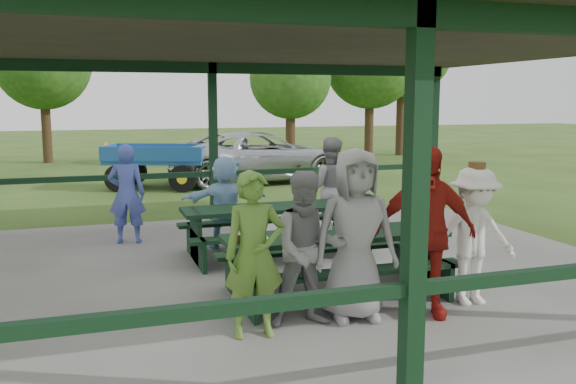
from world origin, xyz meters
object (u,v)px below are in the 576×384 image
object	(u,v)px
contestant_green	(254,255)
contestant_grey_left	(308,249)
picnic_table_far	(276,224)
contestant_grey_mid	(355,235)
picnic_table_near	(336,255)
spectator_blue	(127,194)
contestant_white_fedora	(474,236)
farm_trailer	(157,165)
pickup_truck	(260,157)
contestant_red	(425,232)
spectator_lblue	(225,201)
spectator_grey	(330,188)

from	to	relation	value
contestant_green	contestant_grey_left	distance (m)	0.61
picnic_table_far	contestant_grey_mid	size ratio (longest dim) A/B	1.53
picnic_table_near	spectator_blue	bearing A→B (deg)	121.66
contestant_white_fedora	farm_trailer	bearing A→B (deg)	105.88
pickup_truck	contestant_green	bearing A→B (deg)	159.73
picnic_table_far	farm_trailer	bearing A→B (deg)	95.75
contestant_grey_left	farm_trailer	world-z (taller)	contestant_grey_left
contestant_grey_mid	farm_trailer	distance (m)	11.24
picnic_table_near	contestant_white_fedora	xyz separation A→B (m)	(1.36, -0.78, 0.31)
pickup_truck	picnic_table_far	bearing A→B (deg)	161.51
contestant_red	spectator_lblue	world-z (taller)	contestant_red
farm_trailer	picnic_table_far	bearing A→B (deg)	-63.64
contestant_red	pickup_truck	world-z (taller)	contestant_red
contestant_grey_mid	contestant_red	world-z (taller)	contestant_red
contestant_grey_left	spectator_grey	xyz separation A→B (m)	(1.72, 3.70, 0.05)
contestant_grey_left	contestant_grey_mid	bearing A→B (deg)	8.10
contestant_grey_left	spectator_grey	size ratio (longest dim) A/B	0.94
spectator_grey	contestant_red	bearing A→B (deg)	103.69
picnic_table_far	contestant_green	distance (m)	3.17
picnic_table_near	farm_trailer	bearing A→B (deg)	95.30
pickup_truck	spectator_blue	bearing A→B (deg)	145.29
picnic_table_near	contestant_white_fedora	size ratio (longest dim) A/B	1.65
picnic_table_far	spectator_blue	bearing A→B (deg)	143.36
picnic_table_near	contestant_grey_left	xyz separation A→B (m)	(-0.65, -0.84, 0.32)
picnic_table_far	spectator_lblue	bearing A→B (deg)	128.49
picnic_table_near	contestant_grey_mid	size ratio (longest dim) A/B	1.47
contestant_grey_mid	spectator_grey	world-z (taller)	contestant_grey_mid
picnic_table_far	contestant_white_fedora	bearing A→B (deg)	-62.08
contestant_red	spectator_grey	world-z (taller)	contestant_red
contestant_green	contestant_red	xyz separation A→B (m)	(1.88, 0.00, 0.10)
contestant_green	spectator_grey	distance (m)	4.46
contestant_grey_mid	contestant_white_fedora	size ratio (longest dim) A/B	1.12
contestant_grey_mid	spectator_lblue	size ratio (longest dim) A/B	1.25
picnic_table_far	spectator_blue	size ratio (longest dim) A/B	1.72
contestant_red	spectator_blue	size ratio (longest dim) A/B	1.13
spectator_blue	spectator_grey	xyz separation A→B (m)	(3.25, -0.67, 0.04)
spectator_blue	farm_trailer	xyz separation A→B (m)	(1.21, 6.86, -0.27)
contestant_green	spectator_blue	size ratio (longest dim) A/B	1.01
picnic_table_far	spectator_lblue	world-z (taller)	spectator_lblue
picnic_table_far	picnic_table_near	bearing A→B (deg)	-86.59
contestant_grey_left	spectator_grey	bearing A→B (deg)	70.27
contestant_grey_left	spectator_blue	size ratio (longest dim) A/B	0.99
contestant_red	picnic_table_near	bearing A→B (deg)	140.73
picnic_table_near	spectator_blue	xyz separation A→B (m)	(-2.18, 3.53, 0.33)
spectator_lblue	farm_trailer	world-z (taller)	spectator_lblue
spectator_lblue	contestant_grey_left	bearing A→B (deg)	95.27
picnic_table_far	pickup_truck	bearing A→B (deg)	75.98
spectator_lblue	contestant_grey_mid	bearing A→B (deg)	103.70
picnic_table_near	spectator_grey	bearing A→B (deg)	69.40
farm_trailer	spectator_lblue	bearing A→B (deg)	-67.62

